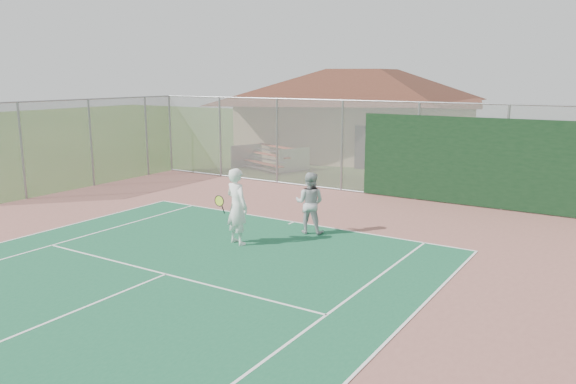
{
  "coord_description": "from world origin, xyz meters",
  "views": [
    {
      "loc": [
        8.75,
        -2.25,
        4.39
      ],
      "look_at": [
        1.18,
        9.68,
        1.47
      ],
      "focal_mm": 35.0,
      "sensor_mm": 36.0,
      "label": 1
    }
  ],
  "objects_px": {
    "clubhouse": "(362,104)",
    "bleachers": "(269,157)",
    "player_white_front": "(237,207)",
    "player_grey_back": "(310,203)"
  },
  "relations": [
    {
      "from": "bleachers",
      "to": "player_grey_back",
      "type": "xyz_separation_m",
      "value": [
        7.31,
        -8.7,
        0.29
      ]
    },
    {
      "from": "player_white_front",
      "to": "player_grey_back",
      "type": "xyz_separation_m",
      "value": [
        1.08,
        1.95,
        -0.15
      ]
    },
    {
      "from": "player_white_front",
      "to": "player_grey_back",
      "type": "bearing_deg",
      "value": -103.19
    },
    {
      "from": "clubhouse",
      "to": "player_grey_back",
      "type": "xyz_separation_m",
      "value": [
        5.47,
        -15.08,
        -2.01
      ]
    },
    {
      "from": "clubhouse",
      "to": "player_grey_back",
      "type": "height_order",
      "value": "clubhouse"
    },
    {
      "from": "clubhouse",
      "to": "bleachers",
      "type": "xyz_separation_m",
      "value": [
        -1.84,
        -6.38,
        -2.3
      ]
    },
    {
      "from": "bleachers",
      "to": "player_grey_back",
      "type": "relative_size",
      "value": 2.0
    },
    {
      "from": "clubhouse",
      "to": "bleachers",
      "type": "relative_size",
      "value": 4.27
    },
    {
      "from": "player_white_front",
      "to": "clubhouse",
      "type": "bearing_deg",
      "value": -59.68
    },
    {
      "from": "bleachers",
      "to": "player_white_front",
      "type": "height_order",
      "value": "player_white_front"
    }
  ]
}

